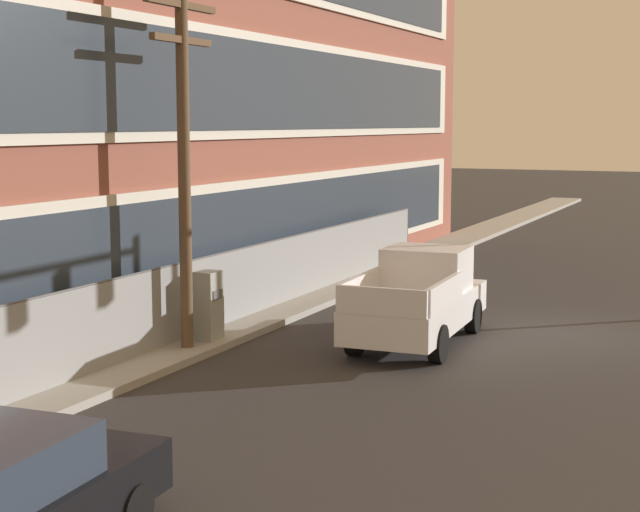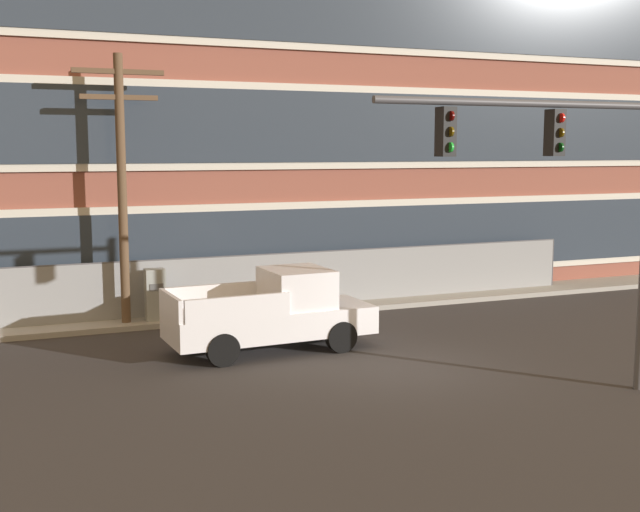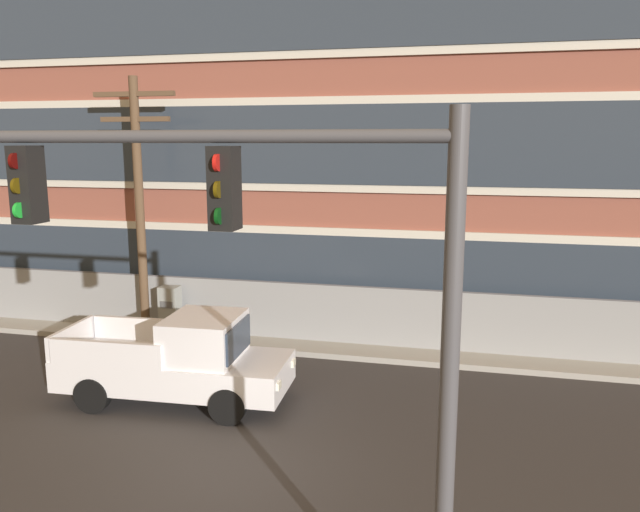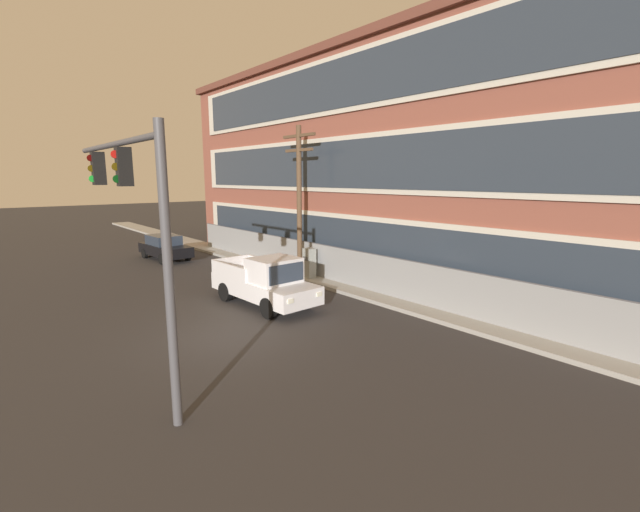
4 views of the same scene
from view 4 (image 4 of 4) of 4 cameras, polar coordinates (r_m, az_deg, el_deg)
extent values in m
plane|color=#333030|center=(14.66, -11.74, -10.49)|extent=(160.00, 160.00, 0.00)
cube|color=#9E9B93|center=(18.91, 8.07, -5.34)|extent=(80.00, 1.81, 0.16)
cube|color=brown|center=(23.21, 17.02, 11.06)|extent=(37.01, 9.75, 11.25)
cube|color=beige|center=(19.54, 8.44, 1.12)|extent=(34.05, 0.10, 2.70)
cube|color=#2D3844|center=(19.50, 8.32, 1.10)|extent=(32.57, 0.06, 2.25)
cube|color=beige|center=(19.30, 8.74, 12.17)|extent=(34.05, 0.10, 2.70)
cube|color=#2D3844|center=(19.26, 8.61, 12.18)|extent=(32.57, 0.06, 2.25)
cube|color=beige|center=(19.79, 9.06, 23.09)|extent=(34.05, 0.10, 2.70)
cube|color=#2D3844|center=(19.74, 8.93, 23.12)|extent=(32.57, 0.06, 2.25)
cube|color=brown|center=(24.04, 17.82, 25.06)|extent=(37.51, 10.25, 0.40)
cube|color=gray|center=(21.39, 1.09, -1.07)|extent=(27.43, 0.04, 1.85)
cylinder|color=#4C4C51|center=(32.88, -14.71, 2.62)|extent=(0.06, 0.06, 1.85)
cylinder|color=#4C4C51|center=(21.23, 1.10, 1.37)|extent=(27.43, 0.05, 0.05)
cylinder|color=#4C4C51|center=(9.09, -19.50, -3.15)|extent=(0.20, 0.20, 6.27)
cylinder|color=#4C4C51|center=(11.93, -25.83, 13.24)|extent=(6.37, 0.14, 0.14)
cube|color=black|center=(11.20, -24.67, 10.76)|extent=(0.28, 0.32, 0.90)
cylinder|color=red|center=(11.16, -25.69, 12.13)|extent=(0.04, 0.18, 0.18)
cylinder|color=#503E08|center=(11.15, -25.57, 10.69)|extent=(0.04, 0.18, 0.18)
cylinder|color=#0A4011|center=(11.15, -25.46, 9.26)|extent=(0.04, 0.18, 0.18)
cube|color=black|center=(13.58, -27.44, 10.31)|extent=(0.28, 0.32, 0.90)
cylinder|color=#4B0807|center=(13.55, -28.29, 11.43)|extent=(0.04, 0.18, 0.18)
cylinder|color=#503E08|center=(13.54, -28.19, 10.25)|extent=(0.04, 0.18, 0.18)
cylinder|color=green|center=(13.54, -28.09, 9.07)|extent=(0.04, 0.18, 0.18)
cube|color=silver|center=(17.75, -7.48, -4.13)|extent=(5.30, 2.19, 0.70)
cube|color=silver|center=(16.98, -6.14, -1.88)|extent=(1.64, 1.87, 0.97)
cube|color=#283342|center=(16.35, -4.48, -2.32)|extent=(0.13, 1.61, 0.73)
cube|color=silver|center=(19.06, -7.28, -1.17)|extent=(2.61, 0.24, 0.56)
cube|color=silver|center=(18.09, -12.05, -1.94)|extent=(2.61, 0.24, 0.56)
cube|color=silver|center=(19.73, -11.79, -0.92)|extent=(0.18, 1.88, 0.56)
cylinder|color=black|center=(17.17, -1.98, -5.76)|extent=(0.81, 0.30, 0.80)
cylinder|color=black|center=(16.11, -6.90, -6.91)|extent=(0.81, 0.30, 0.80)
cylinder|color=black|center=(19.58, -7.92, -3.82)|extent=(0.81, 0.30, 0.80)
cylinder|color=black|center=(18.66, -12.49, -4.68)|extent=(0.81, 0.30, 0.80)
cube|color=white|center=(16.14, -0.12, -5.13)|extent=(0.07, 0.24, 0.16)
cube|color=white|center=(15.29, -3.96, -6.04)|extent=(0.07, 0.24, 0.16)
cube|color=black|center=(29.13, -19.92, 0.81)|extent=(4.52, 2.03, 0.64)
cube|color=#283342|center=(29.20, -20.13, 2.05)|extent=(2.30, 1.69, 0.60)
cylinder|color=black|center=(28.29, -17.24, 0.04)|extent=(0.65, 0.24, 0.64)
cylinder|color=black|center=(27.62, -20.32, -0.38)|extent=(0.65, 0.24, 0.64)
cylinder|color=black|center=(30.75, -19.48, 0.71)|extent=(0.65, 0.24, 0.64)
cylinder|color=black|center=(30.14, -22.35, 0.33)|extent=(0.65, 0.24, 0.64)
cylinder|color=brown|center=(22.02, -2.78, 6.98)|extent=(0.26, 0.26, 7.73)
cube|color=brown|center=(22.07, -2.86, 15.73)|extent=(2.51, 0.14, 0.14)
cube|color=brown|center=(22.02, -2.84, 13.92)|extent=(2.13, 0.14, 0.14)
cube|color=#939993|center=(21.73, -1.43, -1.14)|extent=(0.57, 0.46, 1.67)
cube|color=#515151|center=(21.52, -1.93, -0.35)|extent=(0.40, 0.02, 0.20)
camera|label=1|loc=(34.97, -36.32, 7.89)|focal=55.00mm
camera|label=2|loc=(23.19, -65.15, 4.27)|focal=45.00mm
camera|label=3|loc=(8.93, -62.90, 9.72)|focal=35.00mm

